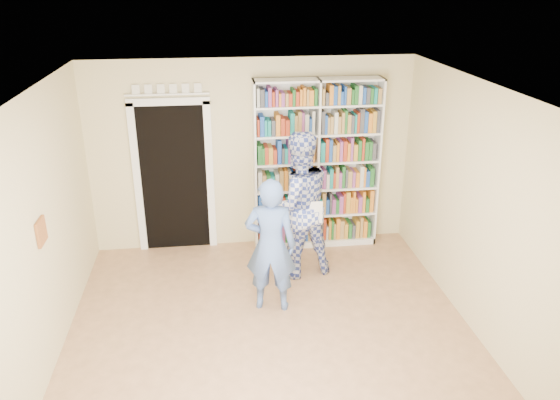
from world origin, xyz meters
The scene contains 11 objects.
floor centered at (0.00, 0.00, 0.00)m, with size 5.00×5.00×0.00m, color #946947.
ceiling centered at (0.00, 0.00, 2.70)m, with size 5.00×5.00×0.00m, color white.
wall_back centered at (0.00, 2.50, 1.35)m, with size 4.50×4.50×0.00m, color beige.
wall_left centered at (-2.25, 0.00, 1.35)m, with size 5.00×5.00×0.00m, color beige.
wall_right centered at (2.25, 0.00, 1.35)m, with size 5.00×5.00×0.00m, color beige.
bookshelf centered at (0.89, 2.34, 1.23)m, with size 1.77×0.33×2.43m.
doorway centered at (-1.10, 2.48, 1.18)m, with size 1.10×0.08×2.43m.
wall_art centered at (-2.23, 0.20, 1.40)m, with size 0.03×0.25×0.25m, color brown.
man_blue centered at (0.06, 0.75, 0.82)m, with size 0.60×0.39×1.63m, color #506FB3.
man_plaid centered at (0.50, 1.54, 0.97)m, with size 0.94×0.74×1.94m, color #33449D.
paper_sheet centered at (0.67, 1.28, 0.97)m, with size 0.20×0.01×0.29m, color white.
Camera 1 is at (-0.55, -4.81, 3.69)m, focal length 35.00 mm.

